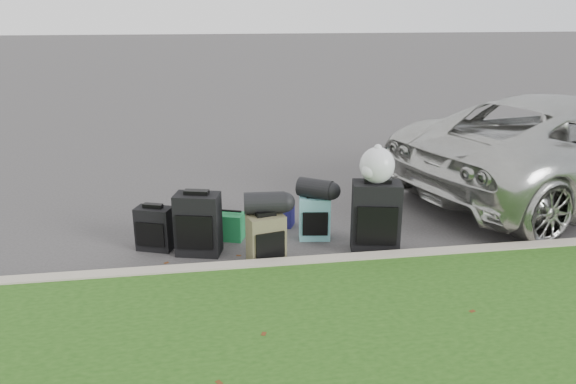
{
  "coord_description": "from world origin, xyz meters",
  "views": [
    {
      "loc": [
        -1.17,
        -6.61,
        2.82
      ],
      "look_at": [
        -0.1,
        0.2,
        0.55
      ],
      "focal_mm": 35.0,
      "sensor_mm": 36.0,
      "label": 1
    }
  ],
  "objects": [
    {
      "name": "duffel_left",
      "position": [
        -0.5,
        -0.59,
        0.7
      ],
      "size": [
        0.49,
        0.28,
        0.25
      ],
      "primitive_type": "cylinder",
      "rotation": [
        0.0,
        1.57,
        -0.06
      ],
      "color": "black",
      "rests_on": "suitcase_olive"
    },
    {
      "name": "trash_bag",
      "position": [
        0.84,
        -0.53,
        1.07
      ],
      "size": [
        0.41,
        0.41,
        0.41
      ],
      "primitive_type": "sphere",
      "color": "silver",
      "rests_on": "suitcase_large_black_right"
    },
    {
      "name": "suitcase_teal",
      "position": [
        0.2,
        -0.09,
        0.28
      ],
      "size": [
        0.42,
        0.28,
        0.55
      ],
      "primitive_type": "cube",
      "rotation": [
        0.0,
        0.0,
        -0.14
      ],
      "color": "#589FA8",
      "rests_on": "ground"
    },
    {
      "name": "suitcase_large_black_left",
      "position": [
        -1.26,
        -0.32,
        0.37
      ],
      "size": [
        0.58,
        0.43,
        0.75
      ],
      "primitive_type": "cube",
      "rotation": [
        0.0,
        0.0,
        -0.26
      ],
      "color": "black",
      "rests_on": "ground"
    },
    {
      "name": "duffel_right",
      "position": [
        0.2,
        -0.09,
        0.68
      ],
      "size": [
        0.5,
        0.45,
        0.24
      ],
      "primitive_type": "cylinder",
      "rotation": [
        0.0,
        1.57,
        -0.62
      ],
      "color": "black",
      "rests_on": "suitcase_teal"
    },
    {
      "name": "ground",
      "position": [
        0.0,
        0.0,
        0.0
      ],
      "size": [
        120.0,
        120.0,
        0.0
      ],
      "primitive_type": "plane",
      "color": "#383535",
      "rests_on": "ground"
    },
    {
      "name": "suitcase_small_black",
      "position": [
        -1.79,
        -0.11,
        0.27
      ],
      "size": [
        0.48,
        0.37,
        0.54
      ],
      "primitive_type": "cube",
      "rotation": [
        0.0,
        0.0,
        -0.36
      ],
      "color": "black",
      "rests_on": "ground"
    },
    {
      "name": "suv",
      "position": [
        4.46,
        1.02,
        0.79
      ],
      "size": [
        6.19,
        4.25,
        1.57
      ],
      "primitive_type": "imported",
      "rotation": [
        0.0,
        0.0,
        1.89
      ],
      "color": "#B7B7B2",
      "rests_on": "ground"
    },
    {
      "name": "curb",
      "position": [
        0.0,
        -1.0,
        0.07
      ],
      "size": [
        120.0,
        0.18,
        0.15
      ],
      "primitive_type": "cube",
      "color": "#9E937F",
      "rests_on": "ground"
    },
    {
      "name": "tote_navy",
      "position": [
        -0.14,
        0.43,
        0.16
      ],
      "size": [
        0.36,
        0.33,
        0.31
      ],
      "primitive_type": "cube",
      "rotation": [
        0.0,
        0.0,
        -0.41
      ],
      "color": "navy",
      "rests_on": "ground"
    },
    {
      "name": "tote_green",
      "position": [
        -0.85,
        0.06,
        0.17
      ],
      "size": [
        0.37,
        0.33,
        0.34
      ],
      "primitive_type": "cube",
      "rotation": [
        0.0,
        0.0,
        -0.34
      ],
      "color": "#186F39",
      "rests_on": "ground"
    },
    {
      "name": "suitcase_large_black_right",
      "position": [
        0.85,
        -0.55,
        0.43
      ],
      "size": [
        0.63,
        0.45,
        0.86
      ],
      "primitive_type": "cube",
      "rotation": [
        0.0,
        0.0,
        -0.21
      ],
      "color": "black",
      "rests_on": "ground"
    },
    {
      "name": "suitcase_olive",
      "position": [
        -0.49,
        -0.68,
        0.29
      ],
      "size": [
        0.46,
        0.35,
        0.57
      ],
      "primitive_type": "cube",
      "rotation": [
        0.0,
        0.0,
        0.23
      ],
      "color": "#46422C",
      "rests_on": "ground"
    }
  ]
}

